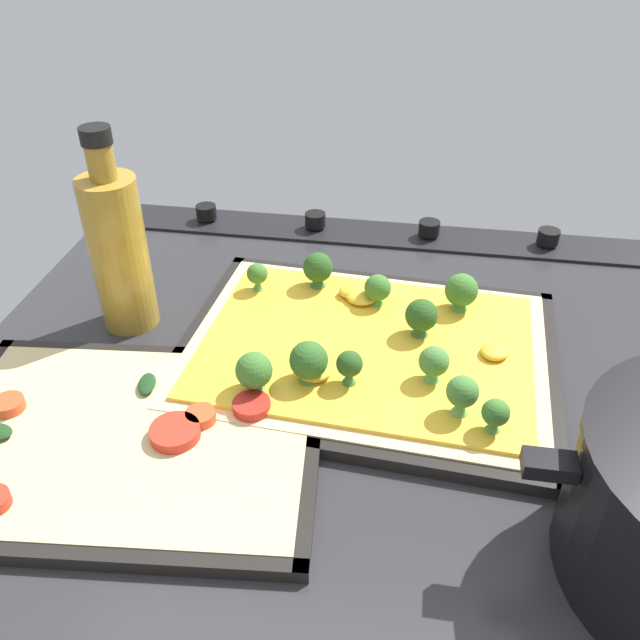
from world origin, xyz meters
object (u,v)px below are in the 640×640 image
object	(u,v)px
baking_tray_front	(366,355)
baking_tray_back	(128,441)
veggie_pizza_back	(123,437)
broccoli_pizza	(367,344)
oil_bottle	(118,249)

from	to	relation	value
baking_tray_front	baking_tray_back	size ratio (longest dim) A/B	1.11
baking_tray_front	veggie_pizza_back	bearing A→B (deg)	38.74
broccoli_pizza	veggie_pizza_back	xyz separation A→B (cm)	(19.57, 15.66, -0.76)
broccoli_pizza	oil_bottle	distance (cm)	27.35
baking_tray_back	veggie_pizza_back	world-z (taller)	veggie_pizza_back
baking_tray_front	broccoli_pizza	size ratio (longest dim) A/B	1.07
baking_tray_back	baking_tray_front	bearing A→B (deg)	-141.27
broccoli_pizza	baking_tray_back	world-z (taller)	broccoli_pizza
broccoli_pizza	veggie_pizza_back	bearing A→B (deg)	38.67
baking_tray_front	veggie_pizza_back	size ratio (longest dim) A/B	1.20
baking_tray_front	broccoli_pizza	distance (cm)	1.46
baking_tray_front	veggie_pizza_back	world-z (taller)	veggie_pizza_back
baking_tray_front	oil_bottle	world-z (taller)	oil_bottle
veggie_pizza_back	oil_bottle	bearing A→B (deg)	-69.63
broccoli_pizza	oil_bottle	size ratio (longest dim) A/B	1.71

